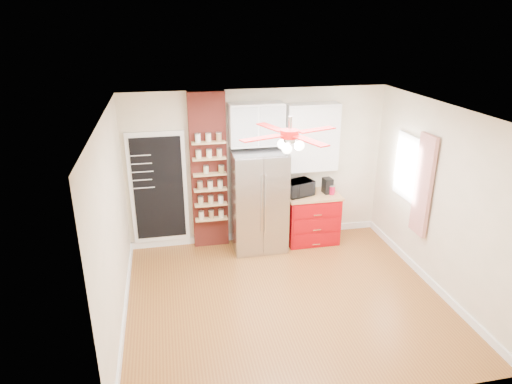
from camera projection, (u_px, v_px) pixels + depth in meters
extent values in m
plane|color=brown|center=(285.00, 298.00, 6.57)|extent=(4.50, 4.50, 0.00)
plane|color=white|center=(290.00, 112.00, 5.60)|extent=(4.50, 4.50, 0.00)
cube|color=beige|center=(257.00, 167.00, 7.91)|extent=(4.50, 0.02, 2.70)
cube|color=beige|center=(344.00, 297.00, 4.26)|extent=(4.50, 0.02, 2.70)
cube|color=beige|center=(113.00, 228.00, 5.66)|extent=(0.02, 4.00, 2.70)
cube|color=beige|center=(440.00, 200.00, 6.51)|extent=(0.02, 4.00, 2.70)
cube|color=white|center=(159.00, 188.00, 7.66)|extent=(0.95, 0.04, 1.95)
cube|color=black|center=(159.00, 189.00, 7.63)|extent=(0.82, 0.02, 1.78)
cube|color=maroon|center=(209.00, 172.00, 7.68)|extent=(0.60, 0.16, 2.70)
cube|color=#A3A3A8|center=(259.00, 201.00, 7.74)|extent=(0.90, 0.70, 1.75)
cube|color=white|center=(256.00, 124.00, 7.45)|extent=(0.90, 0.35, 0.70)
cube|color=#9C040A|center=(311.00, 219.00, 8.12)|extent=(0.90, 0.60, 0.86)
cube|color=#B4844E|center=(312.00, 195.00, 7.96)|extent=(0.94, 0.64, 0.04)
cube|color=white|center=(312.00, 137.00, 7.76)|extent=(0.90, 0.30, 1.15)
cube|color=white|center=(408.00, 168.00, 7.25)|extent=(0.04, 0.75, 1.05)
cube|color=#B32217|center=(423.00, 185.00, 6.78)|extent=(0.06, 0.40, 1.55)
cylinder|color=silver|center=(290.00, 124.00, 5.65)|extent=(0.05, 0.05, 0.20)
cylinder|color=#B50C0B|center=(290.00, 134.00, 5.69)|extent=(0.24, 0.24, 0.10)
sphere|color=white|center=(289.00, 146.00, 5.75)|extent=(0.13, 0.13, 0.13)
imported|color=black|center=(299.00, 188.00, 7.86)|extent=(0.56, 0.47, 0.27)
cube|color=black|center=(327.00, 186.00, 7.96)|extent=(0.16, 0.20, 0.27)
cylinder|color=#B40A2D|center=(332.00, 190.00, 7.92)|extent=(0.10, 0.10, 0.15)
cylinder|color=#B0092D|center=(333.00, 189.00, 8.01)|extent=(0.11, 0.11, 0.12)
cylinder|color=beige|center=(206.00, 170.00, 7.53)|extent=(0.10, 0.10, 0.12)
cylinder|color=olive|center=(221.00, 169.00, 7.55)|extent=(0.12, 0.12, 0.12)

